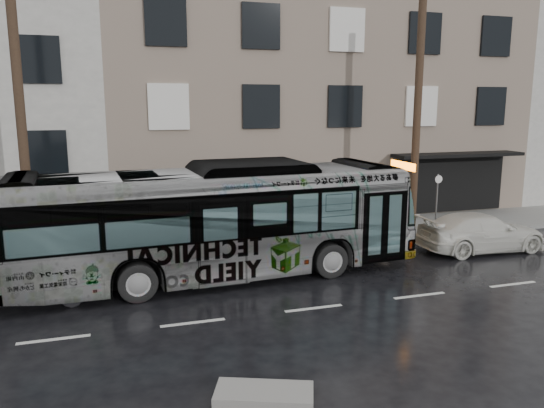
{
  "coord_description": "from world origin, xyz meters",
  "views": [
    {
      "loc": [
        -4.95,
        -14.83,
        5.34
      ],
      "look_at": [
        0.39,
        2.5,
        1.88
      ],
      "focal_mm": 35.0,
      "sensor_mm": 36.0,
      "label": 1
    }
  ],
  "objects_px": {
    "utility_pole_front": "(417,121)",
    "white_sedan": "(481,232)",
    "dark_sedan": "(24,277)",
    "utility_pole_rear": "(21,126)",
    "bus": "(213,221)",
    "sign_post": "(437,204)"
  },
  "relations": [
    {
      "from": "utility_pole_rear",
      "to": "bus",
      "type": "distance_m",
      "value": 6.67
    },
    {
      "from": "utility_pole_front",
      "to": "white_sedan",
      "type": "bearing_deg",
      "value": -59.19
    },
    {
      "from": "utility_pole_front",
      "to": "dark_sedan",
      "type": "relative_size",
      "value": 2.07
    },
    {
      "from": "white_sedan",
      "to": "dark_sedan",
      "type": "distance_m",
      "value": 15.28
    },
    {
      "from": "utility_pole_rear",
      "to": "sign_post",
      "type": "bearing_deg",
      "value": 0.0
    },
    {
      "from": "white_sedan",
      "to": "dark_sedan",
      "type": "relative_size",
      "value": 1.11
    },
    {
      "from": "utility_pole_front",
      "to": "bus",
      "type": "xyz_separation_m",
      "value": [
        -8.52,
        -2.49,
        -2.87
      ]
    },
    {
      "from": "utility_pole_rear",
      "to": "white_sedan",
      "type": "bearing_deg",
      "value": -8.79
    },
    {
      "from": "utility_pole_front",
      "to": "utility_pole_rear",
      "type": "relative_size",
      "value": 1.0
    },
    {
      "from": "bus",
      "to": "dark_sedan",
      "type": "bearing_deg",
      "value": 93.04
    },
    {
      "from": "utility_pole_rear",
      "to": "sign_post",
      "type": "relative_size",
      "value": 3.75
    },
    {
      "from": "sign_post",
      "to": "dark_sedan",
      "type": "height_order",
      "value": "sign_post"
    },
    {
      "from": "utility_pole_front",
      "to": "dark_sedan",
      "type": "distance_m",
      "value": 14.72
    },
    {
      "from": "utility_pole_rear",
      "to": "sign_post",
      "type": "distance_m",
      "value": 15.46
    },
    {
      "from": "utility_pole_rear",
      "to": "white_sedan",
      "type": "relative_size",
      "value": 1.87
    },
    {
      "from": "white_sedan",
      "to": "utility_pole_rear",
      "type": "bearing_deg",
      "value": 82.66
    },
    {
      "from": "bus",
      "to": "white_sedan",
      "type": "distance_m",
      "value": 10.0
    },
    {
      "from": "utility_pole_front",
      "to": "sign_post",
      "type": "xyz_separation_m",
      "value": [
        1.1,
        0.0,
        -3.3
      ]
    },
    {
      "from": "sign_post",
      "to": "utility_pole_rear",
      "type": "bearing_deg",
      "value": 180.0
    },
    {
      "from": "sign_post",
      "to": "bus",
      "type": "distance_m",
      "value": 9.95
    },
    {
      "from": "utility_pole_front",
      "to": "dark_sedan",
      "type": "height_order",
      "value": "utility_pole_front"
    },
    {
      "from": "white_sedan",
      "to": "dark_sedan",
      "type": "bearing_deg",
      "value": 94.15
    }
  ]
}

